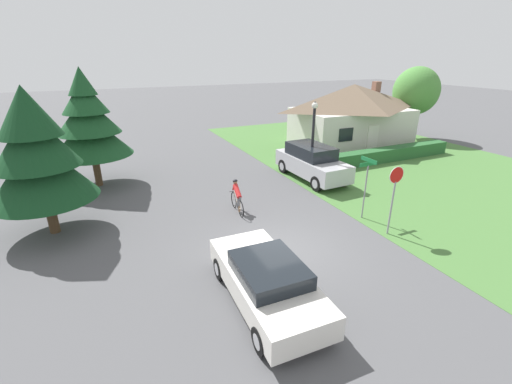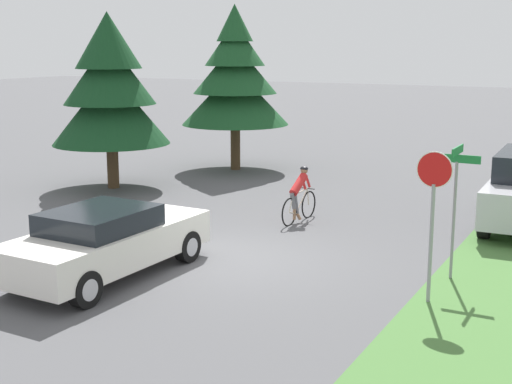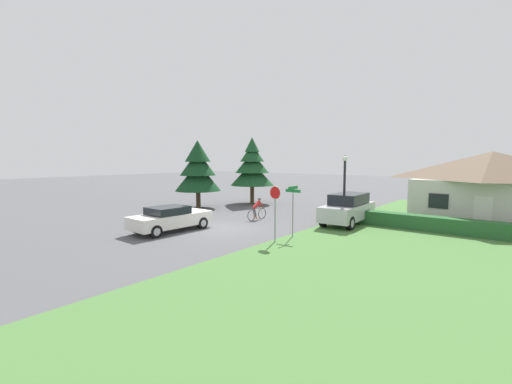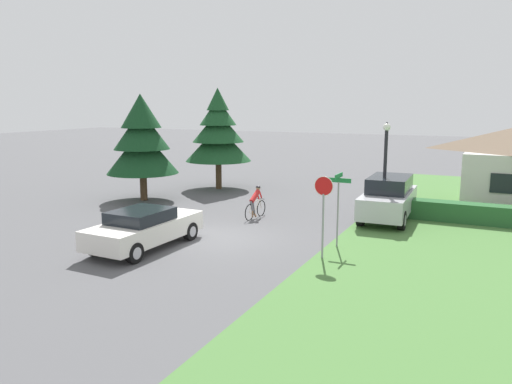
{
  "view_description": "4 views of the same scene",
  "coord_description": "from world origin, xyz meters",
  "px_view_note": "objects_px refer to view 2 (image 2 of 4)",
  "views": [
    {
      "loc": [
        -5.38,
        -9.19,
        6.59
      ],
      "look_at": [
        -0.53,
        1.26,
        1.94
      ],
      "focal_mm": 24.0,
      "sensor_mm": 36.0,
      "label": 1
    },
    {
      "loc": [
        7.37,
        -12.94,
        4.6
      ],
      "look_at": [
        0.06,
        0.82,
        1.38
      ],
      "focal_mm": 50.0,
      "sensor_mm": 36.0,
      "label": 2
    },
    {
      "loc": [
        13.93,
        -14.15,
        4.09
      ],
      "look_at": [
        0.4,
        2.92,
        1.99
      ],
      "focal_mm": 24.0,
      "sensor_mm": 36.0,
      "label": 3
    },
    {
      "loc": [
        9.33,
        -16.05,
        5.1
      ],
      "look_at": [
        0.4,
        2.55,
        1.46
      ],
      "focal_mm": 35.0,
      "sensor_mm": 36.0,
      "label": 4
    }
  ],
  "objects_px": {
    "sedan_left_lane": "(106,241)",
    "cyclist": "(299,196)",
    "street_name_sign": "(455,188)",
    "stop_sign": "(433,199)",
    "conifer_tall_far": "(235,79)",
    "conifer_tall_near": "(110,88)"
  },
  "relations": [
    {
      "from": "sedan_left_lane",
      "to": "cyclist",
      "type": "bearing_deg",
      "value": -12.63
    },
    {
      "from": "street_name_sign",
      "to": "cyclist",
      "type": "bearing_deg",
      "value": 148.56
    },
    {
      "from": "stop_sign",
      "to": "conifer_tall_far",
      "type": "xyz_separation_m",
      "value": [
        -10.13,
        10.68,
        1.46
      ]
    },
    {
      "from": "stop_sign",
      "to": "conifer_tall_far",
      "type": "relative_size",
      "value": 0.46
    },
    {
      "from": "conifer_tall_far",
      "to": "cyclist",
      "type": "bearing_deg",
      "value": -48.77
    },
    {
      "from": "stop_sign",
      "to": "cyclist",
      "type": "bearing_deg",
      "value": -41.15
    },
    {
      "from": "street_name_sign",
      "to": "conifer_tall_near",
      "type": "distance_m",
      "value": 12.75
    },
    {
      "from": "street_name_sign",
      "to": "sedan_left_lane",
      "type": "bearing_deg",
      "value": -153.15
    },
    {
      "from": "cyclist",
      "to": "conifer_tall_near",
      "type": "relative_size",
      "value": 0.32
    },
    {
      "from": "street_name_sign",
      "to": "conifer_tall_far",
      "type": "bearing_deg",
      "value": 138.06
    },
    {
      "from": "cyclist",
      "to": "stop_sign",
      "type": "bearing_deg",
      "value": -129.1
    },
    {
      "from": "conifer_tall_near",
      "to": "conifer_tall_far",
      "type": "relative_size",
      "value": 0.93
    },
    {
      "from": "stop_sign",
      "to": "conifer_tall_far",
      "type": "bearing_deg",
      "value": -44.09
    },
    {
      "from": "sedan_left_lane",
      "to": "conifer_tall_near",
      "type": "bearing_deg",
      "value": 40.06
    },
    {
      "from": "stop_sign",
      "to": "street_name_sign",
      "type": "bearing_deg",
      "value": -89.44
    },
    {
      "from": "stop_sign",
      "to": "conifer_tall_far",
      "type": "distance_m",
      "value": 14.79
    },
    {
      "from": "cyclist",
      "to": "conifer_tall_near",
      "type": "distance_m",
      "value": 7.85
    },
    {
      "from": "street_name_sign",
      "to": "conifer_tall_near",
      "type": "bearing_deg",
      "value": 160.77
    },
    {
      "from": "cyclist",
      "to": "conifer_tall_near",
      "type": "bearing_deg",
      "value": 84.21
    },
    {
      "from": "stop_sign",
      "to": "street_name_sign",
      "type": "distance_m",
      "value": 1.54
    },
    {
      "from": "conifer_tall_near",
      "to": "street_name_sign",
      "type": "bearing_deg",
      "value": -19.23
    },
    {
      "from": "sedan_left_lane",
      "to": "conifer_tall_near",
      "type": "distance_m",
      "value": 9.65
    }
  ]
}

